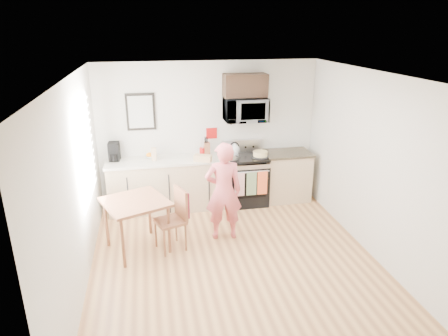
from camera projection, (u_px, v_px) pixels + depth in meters
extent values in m
plane|color=brown|center=(236.00, 263.00, 5.66)|extent=(4.60, 4.60, 0.00)
cube|color=silver|center=(209.00, 133.00, 7.34)|extent=(4.00, 0.04, 2.60)
cube|color=silver|center=(302.00, 282.00, 3.09)|extent=(4.00, 0.04, 2.60)
cube|color=silver|center=(76.00, 189.00, 4.85)|extent=(0.04, 4.60, 2.60)
cube|color=silver|center=(376.00, 167.00, 5.58)|extent=(0.04, 4.60, 2.60)
cube|color=white|center=(238.00, 76.00, 4.78)|extent=(4.00, 4.60, 0.04)
cube|color=white|center=(84.00, 150.00, 5.51)|extent=(0.02, 1.40, 1.50)
cube|color=white|center=(85.00, 150.00, 5.51)|extent=(0.01, 1.30, 1.40)
cube|color=tan|center=(168.00, 185.00, 7.21)|extent=(2.10, 0.60, 0.90)
cube|color=beige|center=(167.00, 161.00, 7.05)|extent=(2.14, 0.64, 0.04)
cube|color=tan|center=(286.00, 177.00, 7.61)|extent=(0.84, 0.60, 0.90)
cube|color=black|center=(287.00, 153.00, 7.45)|extent=(0.88, 0.64, 0.04)
cube|color=black|center=(245.00, 183.00, 7.46)|extent=(0.76, 0.65, 0.77)
cube|color=black|center=(250.00, 186.00, 7.15)|extent=(0.61, 0.02, 0.45)
cube|color=silver|center=(250.00, 169.00, 7.04)|extent=(0.74, 0.02, 0.14)
cylinder|color=silver|center=(251.00, 172.00, 7.01)|extent=(0.68, 0.02, 0.02)
cube|color=black|center=(246.00, 157.00, 7.29)|extent=(0.76, 0.65, 0.04)
cube|color=silver|center=(242.00, 146.00, 7.50)|extent=(0.76, 0.08, 0.24)
cube|color=silver|center=(239.00, 185.00, 7.05)|extent=(0.18, 0.02, 0.44)
cube|color=#697F55|center=(252.00, 184.00, 7.09)|extent=(0.18, 0.02, 0.44)
cube|color=#D2421F|center=(262.00, 183.00, 7.12)|extent=(0.18, 0.02, 0.44)
imported|color=silver|center=(245.00, 109.00, 7.10)|extent=(0.76, 0.51, 0.42)
cube|color=black|center=(245.00, 85.00, 7.00)|extent=(0.76, 0.35, 0.40)
cube|color=black|center=(141.00, 112.00, 6.95)|extent=(0.50, 0.03, 0.65)
cube|color=#B5B9AF|center=(141.00, 112.00, 6.93)|extent=(0.42, 0.01, 0.56)
cube|color=#A00E0D|center=(212.00, 133.00, 7.34)|extent=(0.20, 0.02, 0.20)
imported|color=#D73B45|center=(223.00, 191.00, 6.09)|extent=(0.59, 0.40, 1.56)
cube|color=brown|center=(135.00, 202.00, 5.75)|extent=(0.84, 0.84, 0.04)
cylinder|color=brown|center=(123.00, 243.00, 5.43)|extent=(0.05, 0.05, 0.75)
cylinder|color=brown|center=(169.00, 230.00, 5.79)|extent=(0.05, 0.05, 0.75)
cylinder|color=brown|center=(106.00, 223.00, 5.98)|extent=(0.05, 0.05, 0.75)
cylinder|color=brown|center=(149.00, 212.00, 6.34)|extent=(0.05, 0.05, 0.75)
cube|color=brown|center=(170.00, 221.00, 5.87)|extent=(0.51, 0.51, 0.04)
cube|color=brown|center=(181.00, 203.00, 5.87)|extent=(0.17, 0.39, 0.47)
cube|color=#580F1C|center=(182.00, 202.00, 5.88)|extent=(0.18, 0.35, 0.40)
cylinder|color=brown|center=(165.00, 244.00, 5.73)|extent=(0.03, 0.03, 0.44)
cylinder|color=brown|center=(186.00, 238.00, 5.89)|extent=(0.03, 0.03, 0.44)
cylinder|color=brown|center=(156.00, 234.00, 6.00)|extent=(0.03, 0.03, 0.44)
cylinder|color=brown|center=(176.00, 228.00, 6.16)|extent=(0.03, 0.03, 0.44)
cube|color=brown|center=(207.00, 149.00, 7.27)|extent=(0.10, 0.15, 0.23)
cylinder|color=#A00E0D|center=(203.00, 152.00, 7.25)|extent=(0.11, 0.11, 0.14)
imported|color=white|center=(150.00, 156.00, 7.13)|extent=(0.24, 0.24, 0.05)
cube|color=tan|center=(154.00, 154.00, 6.97)|extent=(0.09, 0.09, 0.23)
cube|color=black|center=(114.00, 151.00, 6.95)|extent=(0.20, 0.24, 0.32)
cylinder|color=black|center=(114.00, 158.00, 6.88)|extent=(0.12, 0.12, 0.12)
cube|color=tan|center=(203.00, 158.00, 6.93)|extent=(0.33, 0.26, 0.11)
cylinder|color=black|center=(260.00, 156.00, 7.22)|extent=(0.32, 0.32, 0.02)
cylinder|color=#D8B96F|center=(260.00, 154.00, 7.20)|extent=(0.26, 0.26, 0.08)
sphere|color=white|center=(234.00, 150.00, 7.31)|extent=(0.19, 0.19, 0.19)
cone|color=white|center=(234.00, 144.00, 7.28)|extent=(0.06, 0.06, 0.06)
torus|color=black|center=(234.00, 146.00, 7.29)|extent=(0.17, 0.02, 0.17)
cylinder|color=silver|center=(233.00, 156.00, 7.09)|extent=(0.20, 0.20, 0.10)
cylinder|color=black|center=(237.00, 157.00, 6.95)|extent=(0.08, 0.18, 0.02)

